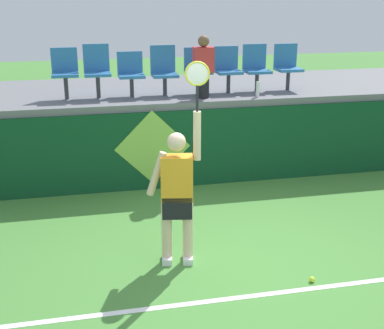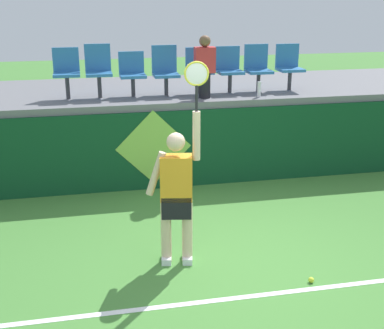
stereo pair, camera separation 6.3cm
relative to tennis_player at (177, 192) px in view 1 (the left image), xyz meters
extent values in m
plane|color=#478438|center=(0.70, -0.23, -0.94)|extent=(40.00, 40.00, 0.00)
cube|color=#0F4223|center=(0.70, 2.64, -0.27)|extent=(13.71, 0.20, 1.33)
cube|color=slate|center=(0.70, 4.01, 0.46)|extent=(13.71, 2.85, 0.12)
cube|color=white|center=(0.70, -0.96, -0.93)|extent=(12.34, 0.08, 0.01)
cube|color=white|center=(-0.13, 0.02, -0.90)|extent=(0.16, 0.28, 0.08)
cube|color=white|center=(0.12, -0.02, -0.90)|extent=(0.16, 0.28, 0.08)
cylinder|color=beige|center=(-0.13, 0.02, -0.52)|extent=(0.13, 0.13, 0.83)
cylinder|color=beige|center=(0.12, -0.02, -0.52)|extent=(0.13, 0.13, 0.83)
cube|color=black|center=(-0.01, 0.00, -0.18)|extent=(0.39, 0.28, 0.28)
cube|color=orange|center=(-0.01, 0.00, 0.18)|extent=(0.41, 0.28, 0.55)
sphere|color=beige|center=(-0.01, 0.00, 0.62)|extent=(0.22, 0.22, 0.22)
cylinder|color=beige|center=(-0.24, 0.04, 0.23)|extent=(0.27, 0.13, 0.55)
cylinder|color=beige|center=(0.23, -0.04, 0.69)|extent=(0.09, 0.09, 0.58)
cylinder|color=black|center=(0.23, -0.04, 1.13)|extent=(0.03, 0.03, 0.30)
torus|color=gold|center=(0.23, -0.04, 1.41)|extent=(0.28, 0.07, 0.28)
ellipsoid|color=silver|center=(0.23, -0.04, 1.41)|extent=(0.24, 0.06, 0.24)
sphere|color=#D1E533|center=(1.43, -0.82, -0.90)|extent=(0.07, 0.07, 0.07)
cylinder|color=white|center=(1.96, 2.81, 0.65)|extent=(0.06, 0.06, 0.26)
cylinder|color=#38383D|center=(-1.28, 3.30, 0.71)|extent=(0.07, 0.07, 0.39)
cube|color=#2D70B2|center=(-1.28, 3.30, 0.93)|extent=(0.44, 0.42, 0.05)
cube|color=#2D70B2|center=(-1.28, 3.49, 1.16)|extent=(0.44, 0.04, 0.40)
cylinder|color=#38383D|center=(-0.74, 3.30, 0.71)|extent=(0.07, 0.07, 0.39)
cube|color=#2D70B2|center=(-0.74, 3.30, 0.93)|extent=(0.44, 0.42, 0.05)
cube|color=#2D70B2|center=(-0.74, 3.49, 1.18)|extent=(0.44, 0.04, 0.46)
cylinder|color=#38383D|center=(-0.17, 3.30, 0.68)|extent=(0.07, 0.07, 0.33)
cube|color=#2D70B2|center=(-0.17, 3.30, 0.88)|extent=(0.44, 0.42, 0.05)
cube|color=#2D70B2|center=(-0.17, 3.49, 1.09)|extent=(0.44, 0.04, 0.37)
cylinder|color=#38383D|center=(0.41, 3.30, 0.68)|extent=(0.07, 0.07, 0.33)
cube|color=#2D70B2|center=(0.41, 3.30, 0.87)|extent=(0.44, 0.42, 0.05)
cube|color=#2D70B2|center=(0.41, 3.49, 1.13)|extent=(0.44, 0.04, 0.47)
cylinder|color=#38383D|center=(1.02, 3.30, 0.70)|extent=(0.07, 0.07, 0.36)
cube|color=#2D70B2|center=(1.02, 3.30, 0.91)|extent=(0.44, 0.42, 0.05)
cube|color=#2D70B2|center=(1.02, 3.49, 1.12)|extent=(0.44, 0.04, 0.38)
cylinder|color=#38383D|center=(1.57, 3.30, 0.69)|extent=(0.07, 0.07, 0.34)
cube|color=#2D70B2|center=(1.57, 3.30, 0.89)|extent=(0.44, 0.42, 0.05)
cube|color=#2D70B2|center=(1.57, 3.49, 1.12)|extent=(0.44, 0.04, 0.41)
cylinder|color=#38383D|center=(2.11, 3.30, 0.69)|extent=(0.07, 0.07, 0.34)
cube|color=#2D70B2|center=(2.11, 3.30, 0.88)|extent=(0.44, 0.42, 0.05)
cube|color=#2D70B2|center=(2.11, 3.49, 1.13)|extent=(0.44, 0.04, 0.44)
cylinder|color=#38383D|center=(2.71, 3.30, 0.69)|extent=(0.07, 0.07, 0.35)
cube|color=#2D70B2|center=(2.71, 3.30, 0.89)|extent=(0.44, 0.42, 0.05)
cube|color=#2D70B2|center=(2.71, 3.49, 1.13)|extent=(0.44, 0.04, 0.42)
cylinder|color=black|center=(1.02, 2.93, 0.73)|extent=(0.20, 0.20, 0.43)
cube|color=red|center=(1.02, 2.93, 1.16)|extent=(0.34, 0.20, 0.43)
sphere|color=brown|center=(1.02, 2.93, 1.47)|extent=(0.19, 0.19, 0.19)
cube|color=#0F4223|center=(0.06, 2.53, -0.93)|extent=(0.90, 0.01, 0.00)
plane|color=#8CC64C|center=(0.06, 2.53, -0.20)|extent=(1.27, 0.00, 1.27)
camera|label=1|loc=(-1.08, -5.78, 2.34)|focal=49.31mm
camera|label=2|loc=(-1.02, -5.80, 2.34)|focal=49.31mm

